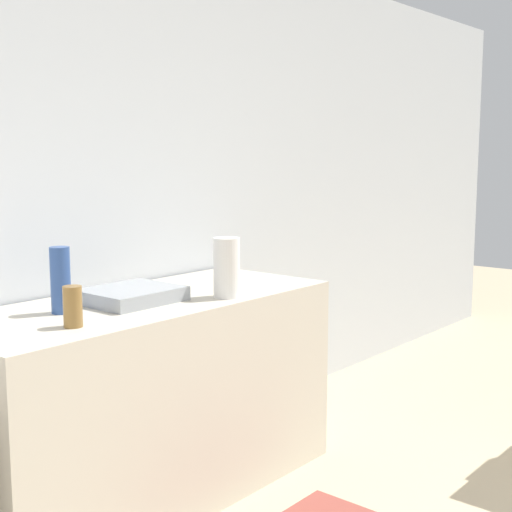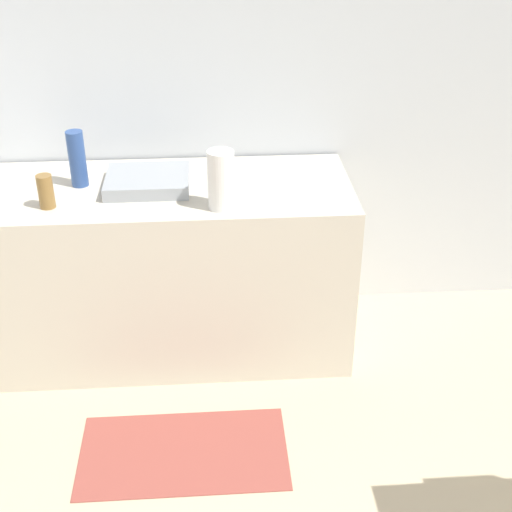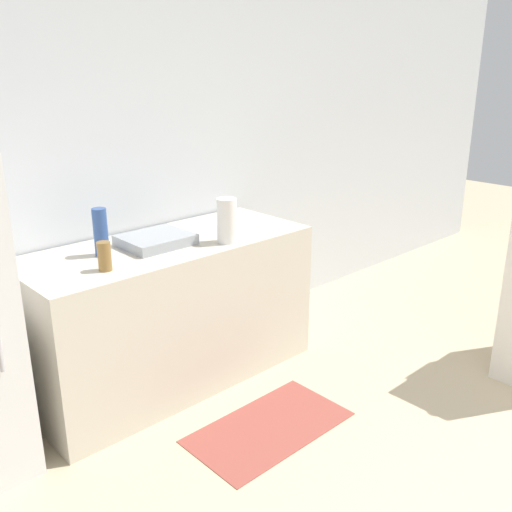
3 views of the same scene
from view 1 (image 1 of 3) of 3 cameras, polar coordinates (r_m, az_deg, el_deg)
The scene contains 6 objects.
wall_back at distance 3.56m, azimuth -9.29°, elevation 4.72°, with size 8.00×0.06×2.60m, color silver.
counter at distance 3.22m, azimuth -8.64°, elevation -11.19°, with size 1.75×0.71×0.89m, color beige.
sink_basin at distance 3.06m, azimuth -9.96°, elevation -3.09°, with size 0.38×0.33×0.06m, color #9EA3A8.
bottle_tall at distance 2.89m, azimuth -15.37°, elevation -1.88°, with size 0.08×0.08×0.26m, color #2D4C8C.
bottle_short at distance 2.65m, azimuth -14.45°, elevation -3.94°, with size 0.07×0.07×0.15m, color olive.
paper_towel_roll at distance 3.10m, azimuth -2.36°, elevation -0.94°, with size 0.12×0.12×0.26m, color white.
Camera 1 is at (-2.31, 0.38, 1.50)m, focal length 50.00 mm.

